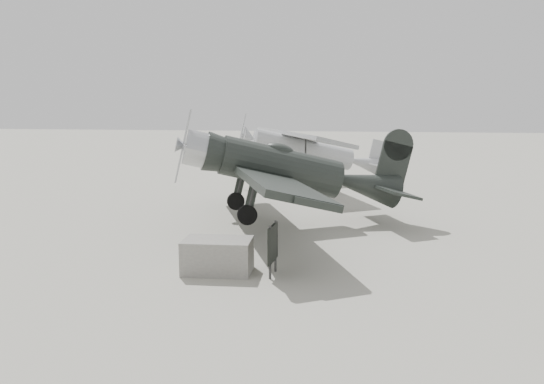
{
  "coord_description": "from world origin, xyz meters",
  "views": [
    {
      "loc": [
        3.74,
        -14.85,
        4.24
      ],
      "look_at": [
        0.78,
        2.02,
        1.5
      ],
      "focal_mm": 35.0,
      "sensor_mm": 36.0,
      "label": 1
    }
  ],
  "objects_px": {
    "equipment_block": "(218,256)",
    "sign_board": "(273,244)",
    "highwing_monoplane": "(309,146)",
    "lowwing_monoplane": "(291,171)"
  },
  "relations": [
    {
      "from": "lowwing_monoplane",
      "to": "highwing_monoplane",
      "type": "bearing_deg",
      "value": 70.61
    },
    {
      "from": "highwing_monoplane",
      "to": "sign_board",
      "type": "relative_size",
      "value": 8.62
    },
    {
      "from": "highwing_monoplane",
      "to": "lowwing_monoplane",
      "type": "bearing_deg",
      "value": -111.48
    },
    {
      "from": "equipment_block",
      "to": "sign_board",
      "type": "distance_m",
      "value": 1.5
    },
    {
      "from": "highwing_monoplane",
      "to": "sign_board",
      "type": "xyz_separation_m",
      "value": [
        0.79,
        -16.25,
        -1.32
      ]
    },
    {
      "from": "highwing_monoplane",
      "to": "equipment_block",
      "type": "relative_size",
      "value": 6.66
    },
    {
      "from": "highwing_monoplane",
      "to": "equipment_block",
      "type": "height_order",
      "value": "highwing_monoplane"
    },
    {
      "from": "equipment_block",
      "to": "sign_board",
      "type": "relative_size",
      "value": 1.29
    },
    {
      "from": "sign_board",
      "to": "lowwing_monoplane",
      "type": "bearing_deg",
      "value": 96.0
    },
    {
      "from": "equipment_block",
      "to": "lowwing_monoplane",
      "type": "bearing_deg",
      "value": 78.71
    }
  ]
}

